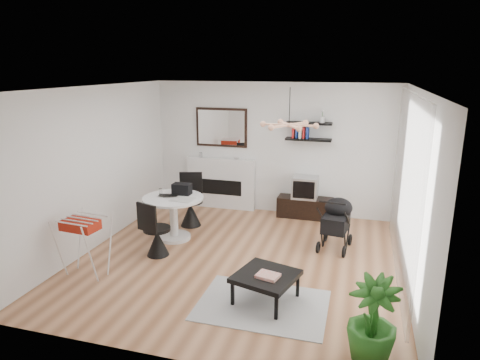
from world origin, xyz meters
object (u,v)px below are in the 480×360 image
(tv_console, at_px, (305,207))
(potted_plant, at_px, (372,320))
(crt_tv, at_px, (305,187))
(drying_rack, at_px, (85,245))
(coffee_table, at_px, (266,277))
(stroller, at_px, (336,225))
(dining_table, at_px, (174,211))
(fireplace, at_px, (221,177))

(tv_console, relative_size, potted_plant, 1.19)
(tv_console, distance_m, crt_tv, 0.43)
(drying_rack, bearing_deg, coffee_table, 5.75)
(tv_console, bearing_deg, coffee_table, -90.96)
(coffee_table, bearing_deg, crt_tv, 89.31)
(drying_rack, height_order, stroller, stroller)
(crt_tv, height_order, coffee_table, crt_tv)
(stroller, bearing_deg, dining_table, -163.60)
(stroller, distance_m, potted_plant, 2.90)
(tv_console, height_order, dining_table, dining_table)
(drying_rack, distance_m, coffee_table, 2.71)
(crt_tv, bearing_deg, coffee_table, -90.69)
(coffee_table, distance_m, potted_plant, 1.55)
(fireplace, distance_m, potted_plant, 5.34)
(fireplace, bearing_deg, tv_console, -3.98)
(dining_table, bearing_deg, tv_console, 40.29)
(stroller, xyz_separation_m, coffee_table, (-0.76, -2.02, -0.06))
(fireplace, height_order, stroller, fireplace)
(dining_table, bearing_deg, fireplace, 82.49)
(fireplace, height_order, drying_rack, fireplace)
(tv_console, height_order, coffee_table, tv_console)
(fireplace, height_order, crt_tv, fireplace)
(fireplace, relative_size, dining_table, 2.02)
(drying_rack, bearing_deg, potted_plant, -5.96)
(fireplace, bearing_deg, stroller, -30.39)
(potted_plant, bearing_deg, crt_tv, 106.80)
(coffee_table, relative_size, potted_plant, 0.97)
(tv_console, distance_m, potted_plant, 4.40)
(dining_table, bearing_deg, crt_tv, 40.46)
(fireplace, xyz_separation_m, stroller, (2.55, -1.49, -0.28))
(dining_table, relative_size, drying_rack, 1.18)
(drying_rack, distance_m, potted_plant, 4.10)
(tv_console, height_order, drying_rack, drying_rack)
(fireplace, xyz_separation_m, coffee_table, (1.79, -3.52, -0.34))
(fireplace, xyz_separation_m, potted_plant, (3.10, -4.34, -0.22))
(fireplace, height_order, dining_table, fireplace)
(dining_table, xyz_separation_m, potted_plant, (3.35, -2.43, -0.05))
(fireplace, relative_size, stroller, 2.27)
(fireplace, relative_size, tv_console, 1.94)
(potted_plant, bearing_deg, dining_table, 144.00)
(fireplace, relative_size, crt_tv, 4.29)
(crt_tv, relative_size, stroller, 0.53)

